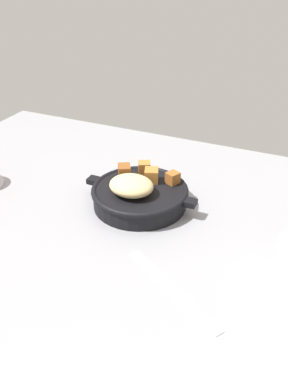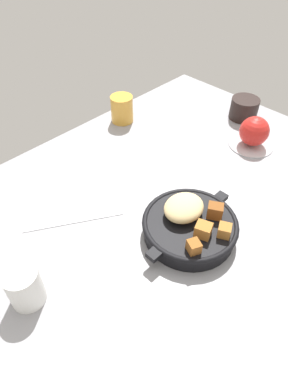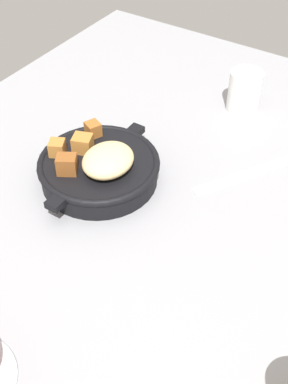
{
  "view_description": "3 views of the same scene",
  "coord_description": "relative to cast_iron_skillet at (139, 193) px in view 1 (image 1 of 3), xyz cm",
  "views": [
    {
      "loc": [
        -33.25,
        61.62,
        48.35
      ],
      "look_at": [
        -4.61,
        -1.76,
        6.91
      ],
      "focal_mm": 39.52,
      "sensor_mm": 36.0,
      "label": 1
    },
    {
      "loc": [
        -40.96,
        -32.75,
        57.53
      ],
      "look_at": [
        -4.41,
        3.42,
        7.7
      ],
      "focal_mm": 31.48,
      "sensor_mm": 36.0,
      "label": 2
    },
    {
      "loc": [
        48.95,
        34.26,
        57.87
      ],
      "look_at": [
        2.44,
        4.2,
        5.73
      ],
      "focal_mm": 47.71,
      "sensor_mm": 36.0,
      "label": 3
    }
  ],
  "objects": [
    {
      "name": "cast_iron_skillet",
      "position": [
        0.0,
        0.0,
        0.0
      ],
      "size": [
        24.64,
        20.39,
        7.77
      ],
      "color": "black",
      "rests_on": "ground_plane"
    },
    {
      "name": "butter_knife",
      "position": [
        -15.46,
        20.68,
        -2.73
      ],
      "size": [
        19.96,
        12.96,
        0.36
      ],
      "primitive_type": "cube",
      "rotation": [
        0.0,
        0.0,
        -0.54
      ],
      "color": "silver",
      "rests_on": "ground_plane"
    },
    {
      "name": "ground_plane",
      "position": [
        1.13,
        6.97,
        -4.11
      ],
      "size": [
        116.99,
        87.74,
        2.4
      ],
      "primitive_type": "cube",
      "color": "gray"
    }
  ]
}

